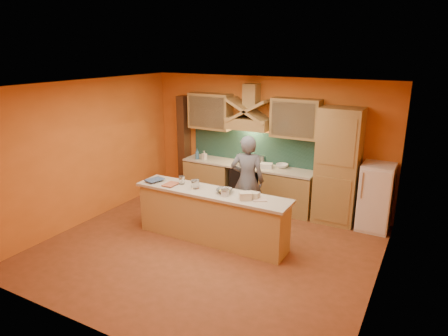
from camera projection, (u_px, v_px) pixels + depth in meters
The scene contains 36 objects.
floor at pixel (208, 248), 7.00m from camera, with size 5.50×5.00×0.01m, color brown.
ceiling at pixel (206, 86), 6.20m from camera, with size 5.50×5.00×0.01m, color white.
wall_back at pixel (266, 142), 8.70m from camera, with size 5.50×0.02×2.80m, color orange.
wall_front at pixel (93, 230), 4.50m from camera, with size 5.50×0.02×2.80m, color orange.
wall_left at pixel (88, 152), 7.86m from camera, with size 0.02×5.00×2.80m, color orange.
wall_right at pixel (383, 201), 5.34m from camera, with size 0.02×5.00×2.80m, color orange.
base_cabinet_left at pixel (210, 179), 9.30m from camera, with size 1.10×0.60×0.86m, color #AA874D.
base_cabinet_right at pixel (288, 193), 8.43m from camera, with size 1.10×0.60×0.86m, color #AA874D.
counter_top at pixel (247, 165), 8.73m from camera, with size 3.00×0.62×0.04m, color beige.
stove at pixel (247, 185), 8.86m from camera, with size 0.60×0.58×0.90m, color black.
backsplash at pixel (253, 147), 8.87m from camera, with size 3.00×0.03×0.70m, color #1B3D37.
range_hood at pixel (249, 123), 8.51m from camera, with size 0.92×0.50×0.24m, color #AA874D.
hood_chimney at pixel (252, 96), 8.42m from camera, with size 0.30×0.30×0.50m, color #AA874D.
upper_cabinet_left at pixel (210, 111), 8.98m from camera, with size 1.00×0.35×0.80m, color #AA874D.
upper_cabinet_right at pixel (296, 118), 8.06m from camera, with size 1.00×0.35×0.80m, color #AA874D.
pantry_column at pixel (338, 167), 7.77m from camera, with size 0.80×0.60×2.30m, color #AA874D.
fridge at pixel (376, 197), 7.57m from camera, with size 0.58×0.60×1.30m, color white.
trim_column_left at pixel (184, 144), 9.59m from camera, with size 0.20×0.30×2.30m, color #472816.
island_body at pixel (212, 217), 7.17m from camera, with size 2.80×0.55×0.88m, color tan.
island_top at pixel (211, 192), 7.04m from camera, with size 2.90×0.62×0.05m, color beige.
person at pixel (247, 181), 7.72m from camera, with size 0.66×0.43×1.80m, color slate.
pot_large at pixel (243, 163), 8.63m from camera, with size 0.22×0.22×0.17m, color silver.
pot_small at pixel (253, 162), 8.68m from camera, with size 0.22×0.22×0.15m, color #B0AFB6.
soap_bottle_a at pixel (204, 155), 9.08m from camera, with size 0.09×0.10×0.21m, color silver.
soap_bottle_b at pixel (197, 154), 9.13m from camera, with size 0.09×0.09×0.24m, color teal.
bowl_back at pixel (282, 166), 8.48m from camera, with size 0.26×0.26×0.08m, color white.
dish_rack at pixel (266, 165), 8.49m from camera, with size 0.25×0.20×0.09m, color white.
book_lower at pixel (166, 183), 7.38m from camera, with size 0.22×0.29×0.03m, color #B25E3F.
book_upper at pixel (151, 178), 7.60m from camera, with size 0.24×0.33×0.02m, color #3C5584.
jar_large at pixel (195, 184), 7.15m from camera, with size 0.15×0.15×0.15m, color silver.
jar_small at pixel (182, 180), 7.38m from camera, with size 0.11×0.11×0.15m, color white.
kitchen_scale at pixel (225, 193), 6.79m from camera, with size 0.11×0.11×0.09m, color silver.
mixing_bowl at pixel (224, 191), 6.95m from camera, with size 0.28×0.28×0.07m, color silver.
cloth at pixel (260, 200), 6.61m from camera, with size 0.23×0.17×0.02m, color beige.
grocery_bag_a at pixel (245, 196), 6.62m from camera, with size 0.20×0.16×0.13m, color beige.
grocery_bag_b at pixel (254, 195), 6.68m from camera, with size 0.18×0.14×0.11m, color beige.
Camera 1 is at (3.26, -5.40, 3.36)m, focal length 32.00 mm.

